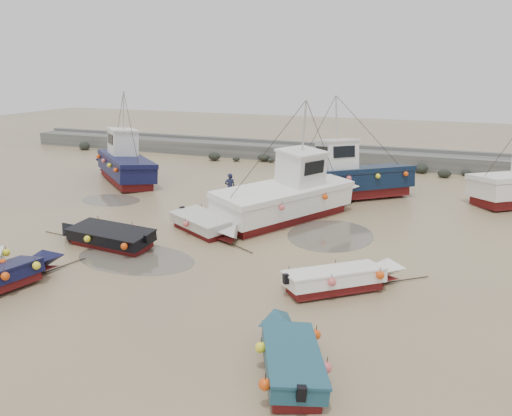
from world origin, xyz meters
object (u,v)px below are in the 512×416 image
(dinghy_3, at_px, (344,276))
(cabin_boat_1, at_px, (292,194))
(person, at_px, (230,201))
(dinghy_2, at_px, (289,352))
(dinghy_5, at_px, (207,223))
(cabin_boat_0, at_px, (122,162))
(cabin_boat_2, at_px, (344,178))
(dinghy_4, at_px, (105,234))

(dinghy_3, height_order, cabin_boat_1, cabin_boat_1)
(cabin_boat_1, xyz_separation_m, person, (-4.45, 1.80, -1.30))
(dinghy_2, bearing_deg, cabin_boat_1, 82.83)
(dinghy_5, distance_m, cabin_boat_0, 13.52)
(dinghy_5, height_order, cabin_boat_2, cabin_boat_2)
(dinghy_2, xyz_separation_m, dinghy_5, (-7.26, 9.39, -0.01))
(dinghy_2, height_order, cabin_boat_2, cabin_boat_2)
(dinghy_2, relative_size, dinghy_4, 0.79)
(cabin_boat_2, height_order, person, cabin_boat_2)
(cabin_boat_2, relative_size, person, 5.20)
(cabin_boat_0, bearing_deg, cabin_boat_2, -46.21)
(dinghy_2, relative_size, person, 2.92)
(cabin_boat_1, relative_size, cabin_boat_2, 1.17)
(dinghy_5, xyz_separation_m, cabin_boat_1, (3.02, 4.11, 0.75))
(dinghy_5, relative_size, cabin_boat_0, 0.64)
(dinghy_3, height_order, dinghy_5, same)
(person, bearing_deg, dinghy_4, 52.90)
(dinghy_3, xyz_separation_m, dinghy_4, (-11.12, 0.74, -0.01))
(dinghy_4, xyz_separation_m, dinghy_5, (3.55, 3.14, 0.01))
(dinghy_5, distance_m, cabin_boat_2, 10.26)
(cabin_boat_2, bearing_deg, dinghy_3, 152.40)
(dinghy_3, height_order, cabin_boat_0, cabin_boat_0)
(cabin_boat_0, xyz_separation_m, cabin_boat_1, (13.80, -4.01, -0.03))
(dinghy_4, bearing_deg, dinghy_2, -114.83)
(dinghy_3, xyz_separation_m, cabin_boat_0, (-18.35, 12.00, 0.79))
(cabin_boat_2, bearing_deg, cabin_boat_0, 53.64)
(dinghy_4, relative_size, cabin_boat_1, 0.61)
(dinghy_2, bearing_deg, person, 94.98)
(dinghy_5, height_order, cabin_boat_0, cabin_boat_0)
(dinghy_2, xyz_separation_m, cabin_boat_1, (-4.24, 13.50, 0.74))
(dinghy_5, xyz_separation_m, cabin_boat_0, (-10.78, 8.12, 0.79))
(dinghy_4, relative_size, dinghy_5, 1.18)
(dinghy_4, distance_m, cabin_boat_2, 14.79)
(dinghy_5, distance_m, person, 6.10)
(dinghy_4, distance_m, person, 9.31)
(dinghy_5, bearing_deg, person, -137.15)
(dinghy_4, bearing_deg, cabin_boat_1, -36.98)
(dinghy_2, distance_m, dinghy_4, 12.49)
(dinghy_5, xyz_separation_m, cabin_boat_2, (4.77, 9.05, 0.77))
(dinghy_2, xyz_separation_m, cabin_boat_0, (-18.04, 17.51, 0.78))
(dinghy_2, relative_size, dinghy_3, 1.02)
(dinghy_3, distance_m, person, 13.31)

